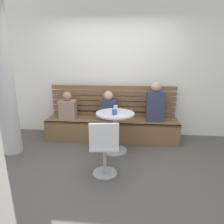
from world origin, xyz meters
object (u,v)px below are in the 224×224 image
(cup_glass_tall, at_px, (116,109))
(cup_mug_blue, at_px, (115,112))
(person_child_left, at_px, (68,107))
(cafe_table, at_px, (115,125))
(plate_small, at_px, (120,116))
(person_adult, at_px, (155,104))
(booth_bench, at_px, (112,129))
(white_chair, at_px, (104,147))
(person_child_middle, at_px, (108,107))

(cup_glass_tall, relative_size, cup_mug_blue, 1.26)
(person_child_left, xyz_separation_m, cup_mug_blue, (1.03, -0.67, 0.10))
(cafe_table, xyz_separation_m, cup_glass_tall, (0.00, 0.06, 0.28))
(plate_small, bearing_deg, person_adult, 49.57)
(booth_bench, distance_m, white_chair, 1.38)
(cup_glass_tall, bearing_deg, cafe_table, -93.56)
(white_chair, bearing_deg, person_adult, 58.45)
(cafe_table, relative_size, cup_mug_blue, 7.79)
(cafe_table, xyz_separation_m, person_child_middle, (-0.19, 0.57, 0.18))
(plate_small, bearing_deg, cup_glass_tall, 109.75)
(plate_small, bearing_deg, person_child_middle, 110.29)
(person_adult, xyz_separation_m, person_child_left, (-1.79, -0.01, -0.11))
(person_child_left, bearing_deg, person_child_middle, 1.00)
(booth_bench, bearing_deg, white_chair, -88.81)
(white_chair, relative_size, person_child_left, 1.50)
(person_child_left, height_order, plate_small, person_child_left)
(booth_bench, relative_size, person_adult, 3.44)
(booth_bench, bearing_deg, cafe_table, -78.21)
(plate_small, bearing_deg, cup_mug_blue, 137.65)
(cup_glass_tall, bearing_deg, person_adult, 33.53)
(person_child_middle, xyz_separation_m, cup_glass_tall, (0.19, -0.51, 0.10))
(booth_bench, bearing_deg, person_child_left, 179.77)
(person_child_middle, height_order, cup_glass_tall, person_child_middle)
(cup_glass_tall, xyz_separation_m, cup_mug_blue, (-0.01, -0.18, -0.01))
(person_adult, relative_size, person_child_middle, 1.33)
(person_adult, xyz_separation_m, person_child_middle, (-0.94, 0.01, -0.10))
(person_adult, bearing_deg, booth_bench, -179.33)
(booth_bench, distance_m, person_child_middle, 0.48)
(cafe_table, relative_size, cup_glass_tall, 6.17)
(cafe_table, distance_m, cup_glass_tall, 0.29)
(person_child_middle, distance_m, plate_small, 0.83)
(cup_glass_tall, bearing_deg, person_child_middle, 110.58)
(white_chair, relative_size, cup_glass_tall, 7.08)
(person_child_left, distance_m, person_child_middle, 0.85)
(person_adult, relative_size, person_child_left, 1.39)
(plate_small, bearing_deg, cafe_table, 115.45)
(white_chair, height_order, person_child_middle, person_child_middle)
(booth_bench, xyz_separation_m, person_child_middle, (-0.07, 0.02, 0.48))
(booth_bench, relative_size, cup_mug_blue, 28.42)
(booth_bench, relative_size, person_child_left, 4.77)
(cafe_table, bearing_deg, cup_mug_blue, -91.00)
(booth_bench, distance_m, cup_glass_tall, 0.77)
(booth_bench, relative_size, cup_glass_tall, 22.50)
(white_chair, height_order, person_child_left, person_child_left)
(person_adult, xyz_separation_m, cup_mug_blue, (-0.76, -0.67, -0.01))
(person_child_middle, relative_size, cup_mug_blue, 6.19)
(person_child_left, bearing_deg, person_adult, 0.21)
(white_chair, bearing_deg, cup_glass_tall, 84.14)
(cafe_table, bearing_deg, person_adult, 36.39)
(cafe_table, bearing_deg, person_child_left, 152.01)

